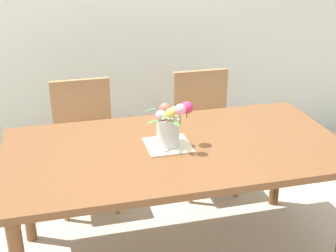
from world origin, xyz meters
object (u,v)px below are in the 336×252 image
chair_right (204,123)px  dining_table (176,159)px  chair_left (84,135)px  flower_vase (170,125)px

chair_right → dining_table: bearing=61.6°
dining_table → chair_left: (-0.45, 0.83, -0.16)m
flower_vase → chair_left: bearing=117.0°
dining_table → flower_vase: (-0.03, 0.02, 0.21)m
dining_table → flower_vase: flower_vase is taller
chair_right → flower_vase: 1.02m
chair_left → chair_right: same height
chair_left → flower_vase: (0.42, -0.82, 0.37)m
dining_table → chair_right: 0.96m
dining_table → chair_right: size_ratio=2.11×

